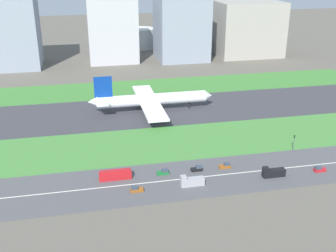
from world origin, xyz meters
TOP-DOWN VIEW (x-y plane):
  - ground_plane at (0.00, 0.00)m, footprint 800.00×800.00m
  - runway at (0.00, 0.00)m, footprint 280.00×46.00m
  - grass_median_north at (0.00, 41.00)m, footprint 280.00×36.00m
  - grass_median_south at (0.00, -41.00)m, footprint 280.00×36.00m
  - highway at (0.00, -73.00)m, footprint 280.00×28.00m
  - highway_centerline at (0.00, -73.00)m, footprint 266.00×0.50m
  - airliner at (-2.16, 0.00)m, footprint 65.00×56.00m
  - car_1 at (-20.18, -78.00)m, footprint 4.40×1.80m
  - truck_2 at (-0.60, -78.00)m, footprint 8.40×2.50m
  - car_2 at (48.85, -78.00)m, footprint 4.40×1.80m
  - car_3 at (15.39, -68.00)m, footprint 4.40×1.80m
  - car_4 at (-8.70, -68.00)m, footprint 4.40×1.80m
  - car_0 at (4.29, -68.00)m, footprint 4.40×1.80m
  - bus_1 at (-26.31, -68.00)m, footprint 11.60×2.50m
  - truck_1 at (30.14, -78.00)m, footprint 8.40×2.50m
  - traffic_light at (47.58, -60.01)m, footprint 0.36×0.50m
  - hangar_building at (-10.41, 114.00)m, footprint 36.13×25.34m
  - office_tower at (42.28, 114.00)m, footprint 37.35×39.40m
  - cargo_warehouse at (97.69, 114.00)m, footprint 50.73×34.77m
  - fuel_tank_west at (17.96, 159.00)m, footprint 23.34×23.34m
  - fuel_tank_centre at (52.53, 159.00)m, footprint 19.40×19.40m
  - fuel_tank_east at (77.97, 159.00)m, footprint 21.28×21.28m

SIDE VIEW (x-z plane):
  - ground_plane at x=0.00m, z-range 0.00..0.00m
  - runway at x=0.00m, z-range 0.00..0.10m
  - grass_median_north at x=0.00m, z-range 0.00..0.10m
  - grass_median_south at x=0.00m, z-range 0.00..0.10m
  - highway at x=0.00m, z-range 0.00..0.10m
  - highway_centerline at x=0.00m, z-range 0.10..0.11m
  - car_1 at x=-20.18m, z-range -0.08..1.92m
  - car_2 at x=48.85m, z-range -0.08..1.92m
  - car_3 at x=15.39m, z-range -0.08..1.92m
  - car_4 at x=-8.70m, z-range -0.08..1.92m
  - car_0 at x=4.29m, z-range -0.08..1.92m
  - truck_2 at x=-0.60m, z-range -0.33..3.67m
  - truck_1 at x=30.14m, z-range -0.33..3.67m
  - bus_1 at x=-26.31m, z-range 0.07..3.57m
  - traffic_light at x=47.58m, z-range 0.69..7.89m
  - airliner at x=-2.16m, z-range -3.62..16.08m
  - fuel_tank_east at x=77.97m, z-range 0.00..13.42m
  - fuel_tank_centre at x=52.53m, z-range 0.00..14.18m
  - fuel_tank_west at x=17.96m, z-range 0.00..17.37m
  - cargo_warehouse at x=97.69m, z-range 0.00..42.19m
  - office_tower at x=42.28m, z-range 0.00..47.73m
  - hangar_building at x=-10.41m, z-range 0.00..48.66m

